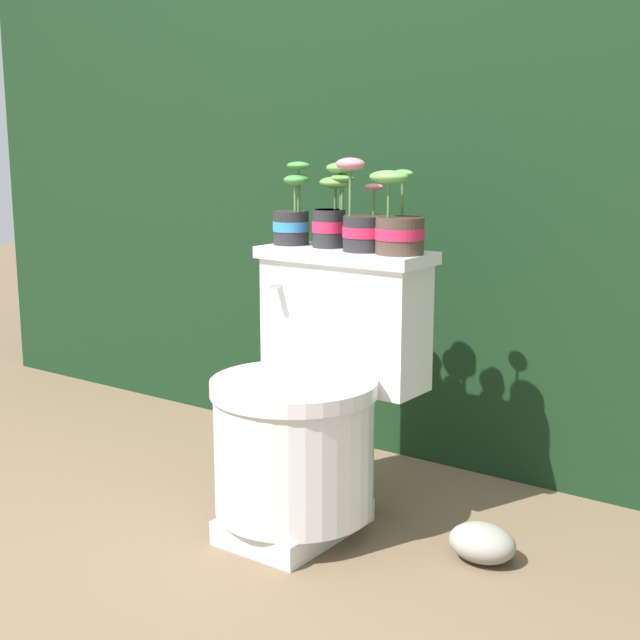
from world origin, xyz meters
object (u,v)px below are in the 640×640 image
object	(u,v)px
potted_plant_middle	(363,225)
toilet	(310,410)
potted_plant_midleft	(331,213)
potted_plant_left	(292,218)
potted_plant_midright	(399,226)
garden_stone	(482,543)

from	to	relation	value
potted_plant_middle	toilet	bearing A→B (deg)	-113.45
potted_plant_midleft	potted_plant_middle	world-z (taller)	potted_plant_middle
potted_plant_midleft	toilet	bearing A→B (deg)	-72.34
toilet	potted_plant_midleft	distance (m)	0.50
potted_plant_left	potted_plant_midright	size ratio (longest dim) A/B	1.08
potted_plant_middle	potted_plant_midright	distance (m)	0.10
potted_plant_left	potted_plant_middle	size ratio (longest dim) A/B	0.95
potted_plant_left	potted_plant_middle	bearing A→B (deg)	-2.76
potted_plant_middle	garden_stone	world-z (taller)	potted_plant_middle
potted_plant_left	garden_stone	size ratio (longest dim) A/B	1.36
toilet	potted_plant_midright	size ratio (longest dim) A/B	3.42
potted_plant_midright	toilet	bearing A→B (deg)	-138.79
potted_plant_midright	garden_stone	world-z (taller)	potted_plant_midright
potted_plant_middle	potted_plant_midright	world-z (taller)	potted_plant_middle
potted_plant_midleft	potted_plant_midright	xyz separation A→B (m)	(0.21, -0.02, -0.02)
garden_stone	potted_plant_midright	bearing A→B (deg)	165.50
potted_plant_midleft	garden_stone	world-z (taller)	potted_plant_midleft
potted_plant_left	potted_plant_midleft	distance (m)	0.12
potted_plant_midright	potted_plant_midleft	bearing A→B (deg)	173.76
garden_stone	potted_plant_midleft	bearing A→B (deg)	169.01
toilet	potted_plant_midright	world-z (taller)	potted_plant_midright
potted_plant_midright	garden_stone	distance (m)	0.76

